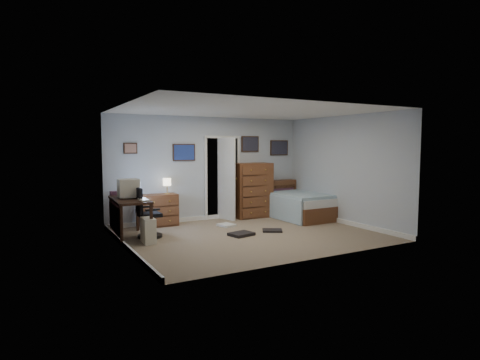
% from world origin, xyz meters
% --- Properties ---
extents(floor, '(5.00, 4.00, 0.02)m').
position_xyz_m(floor, '(0.00, 0.00, -0.01)').
color(floor, gray).
rests_on(floor, ground).
extents(computer_desk, '(0.69, 1.38, 0.78)m').
position_xyz_m(computer_desk, '(-2.29, 0.90, 0.60)').
color(computer_desk, black).
rests_on(computer_desk, floor).
extents(crt_monitor, '(0.42, 0.39, 0.37)m').
position_xyz_m(crt_monitor, '(-2.18, 1.05, 0.97)').
color(crt_monitor, beige).
rests_on(crt_monitor, computer_desk).
extents(keyboard, '(0.18, 0.42, 0.02)m').
position_xyz_m(keyboard, '(-2.02, 0.55, 0.79)').
color(keyboard, beige).
rests_on(keyboard, computer_desk).
extents(pc_tower, '(0.24, 0.45, 0.47)m').
position_xyz_m(pc_tower, '(-2.00, 0.35, 0.23)').
color(pc_tower, beige).
rests_on(pc_tower, floor).
extents(office_chair, '(0.48, 0.49, 0.99)m').
position_xyz_m(office_chair, '(-1.90, 0.77, 0.38)').
color(office_chair, black).
rests_on(office_chair, floor).
extents(media_stack, '(0.17, 0.17, 0.85)m').
position_xyz_m(media_stack, '(-2.32, 1.70, 0.42)').
color(media_stack, maroon).
rests_on(media_stack, floor).
extents(low_dresser, '(0.81, 0.41, 0.72)m').
position_xyz_m(low_dresser, '(-1.34, 1.77, 0.36)').
color(low_dresser, brown).
rests_on(low_dresser, floor).
extents(table_lamp, '(0.18, 0.18, 0.35)m').
position_xyz_m(table_lamp, '(-1.14, 1.77, 0.98)').
color(table_lamp, gold).
rests_on(table_lamp, low_dresser).
extents(doorway, '(0.96, 1.12, 2.05)m').
position_xyz_m(doorway, '(0.35, 2.27, 1.00)').
color(doorway, black).
rests_on(doorway, floor).
extents(tall_dresser, '(0.97, 0.61, 1.37)m').
position_xyz_m(tall_dresser, '(1.08, 1.75, 0.69)').
color(tall_dresser, brown).
rests_on(tall_dresser, floor).
extents(headboard_bookcase, '(1.01, 0.31, 0.89)m').
position_xyz_m(headboard_bookcase, '(1.97, 1.86, 0.47)').
color(headboard_bookcase, brown).
rests_on(headboard_bookcase, floor).
extents(bed, '(1.17, 2.13, 0.69)m').
position_xyz_m(bed, '(1.98, 1.20, 0.33)').
color(bed, brown).
rests_on(bed, floor).
extents(wall_posters, '(4.38, 0.04, 0.60)m').
position_xyz_m(wall_posters, '(0.57, 1.98, 1.75)').
color(wall_posters, '#331E11').
rests_on(wall_posters, floor).
extents(floor_clutter, '(1.27, 1.41, 0.06)m').
position_xyz_m(floor_clutter, '(0.04, 0.30, 0.03)').
color(floor_clutter, black).
rests_on(floor_clutter, floor).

